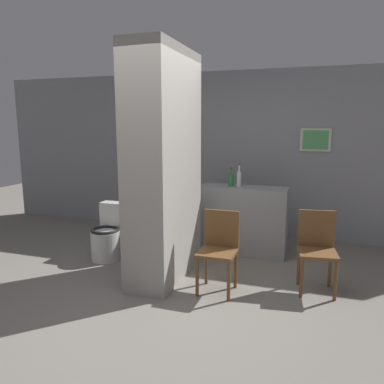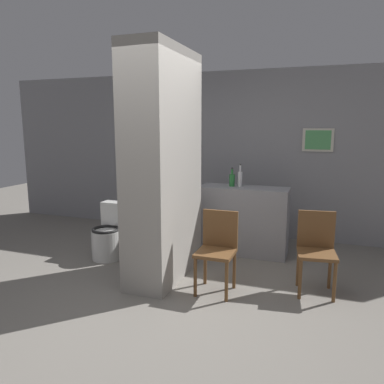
{
  "view_description": "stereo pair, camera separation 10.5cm",
  "coord_description": "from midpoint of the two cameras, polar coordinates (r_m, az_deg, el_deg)",
  "views": [
    {
      "loc": [
        1.53,
        -3.29,
        1.77
      ],
      "look_at": [
        0.09,
        1.02,
        0.95
      ],
      "focal_mm": 35.0,
      "sensor_mm": 36.0,
      "label": 1
    },
    {
      "loc": [
        1.63,
        -3.26,
        1.77
      ],
      "look_at": [
        0.09,
        1.02,
        0.95
      ],
      "focal_mm": 35.0,
      "sensor_mm": 36.0,
      "label": 2
    }
  ],
  "objects": [
    {
      "name": "bottle_short",
      "position": [
        5.18,
        6.69,
        1.91
      ],
      "size": [
        0.08,
        0.08,
        0.26
      ],
      "color": "#267233",
      "rests_on": "counter_shelf"
    },
    {
      "name": "counter_shelf",
      "position": [
        5.25,
        8.37,
        -4.29
      ],
      "size": [
        1.21,
        0.44,
        0.93
      ],
      "color": "gray",
      "rests_on": "ground_plane"
    },
    {
      "name": "toilet",
      "position": [
        5.18,
        -11.97,
        -6.44
      ],
      "size": [
        0.39,
        0.55,
        0.73
      ],
      "color": "silver",
      "rests_on": "ground_plane"
    },
    {
      "name": "wall_back",
      "position": [
        6.13,
        4.79,
        5.81
      ],
      "size": [
        8.0,
        0.09,
        2.6
      ],
      "color": "gray",
      "rests_on": "ground_plane"
    },
    {
      "name": "chair_near_pillar",
      "position": [
        4.05,
        4.62,
        -8.36
      ],
      "size": [
        0.39,
        0.39,
        0.86
      ],
      "rotation": [
        0.0,
        0.0,
        -0.0
      ],
      "color": "brown",
      "rests_on": "ground_plane"
    },
    {
      "name": "bicycle",
      "position": [
        5.56,
        -3.85,
        -4.45
      ],
      "size": [
        1.62,
        0.42,
        0.76
      ],
      "color": "black",
      "rests_on": "ground_plane"
    },
    {
      "name": "bottle_tall",
      "position": [
        5.17,
        7.91,
        2.1
      ],
      "size": [
        0.06,
        0.06,
        0.31
      ],
      "color": "silver",
      "rests_on": "counter_shelf"
    },
    {
      "name": "chair_by_doorway",
      "position": [
        4.24,
        19.08,
        -8.06
      ],
      "size": [
        0.44,
        0.44,
        0.86
      ],
      "rotation": [
        0.0,
        0.0,
        0.13
      ],
      "color": "brown",
      "rests_on": "ground_plane"
    },
    {
      "name": "pillar_center",
      "position": [
        4.28,
        -3.66,
        3.89
      ],
      "size": [
        0.52,
        1.25,
        2.6
      ],
      "color": "gray",
      "rests_on": "ground_plane"
    },
    {
      "name": "ground_plane",
      "position": [
        4.05,
        -5.6,
        -15.78
      ],
      "size": [
        14.0,
        14.0,
        0.0
      ],
      "primitive_type": "plane",
      "color": "slate"
    }
  ]
}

